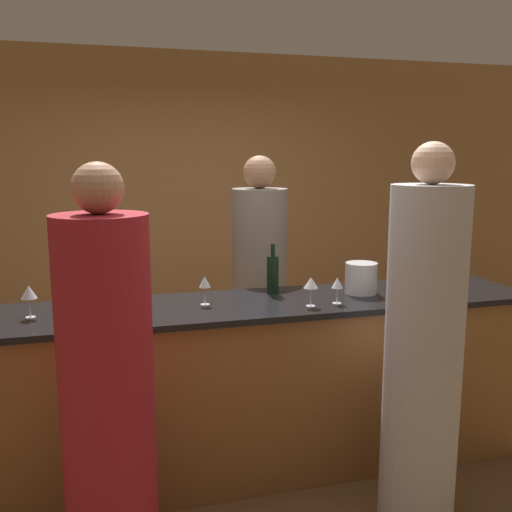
% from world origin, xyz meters
% --- Properties ---
extents(ground_plane, '(14.00, 14.00, 0.00)m').
position_xyz_m(ground_plane, '(0.00, 0.00, 0.00)').
color(ground_plane, brown).
extents(back_wall, '(8.00, 0.06, 2.80)m').
position_xyz_m(back_wall, '(0.00, 2.26, 1.40)').
color(back_wall, '#A37547').
rests_on(back_wall, ground_plane).
extents(bar_counter, '(3.56, 0.67, 1.03)m').
position_xyz_m(bar_counter, '(0.00, 0.00, 0.52)').
color(bar_counter, brown).
rests_on(bar_counter, ground_plane).
extents(bartender, '(0.39, 0.39, 1.86)m').
position_xyz_m(bartender, '(0.35, 0.77, 0.86)').
color(bartender, gray).
rests_on(bartender, ground_plane).
extents(guest_0, '(0.38, 0.38, 1.93)m').
position_xyz_m(guest_0, '(0.76, -0.72, 0.89)').
color(guest_0, '#B2B2B7').
rests_on(guest_0, ground_plane).
extents(guest_1, '(0.40, 0.40, 1.84)m').
position_xyz_m(guest_1, '(-0.74, -0.70, 0.84)').
color(guest_1, maroon).
rests_on(guest_1, ground_plane).
extents(wine_bottle_0, '(0.07, 0.07, 0.30)m').
position_xyz_m(wine_bottle_0, '(0.27, 0.19, 1.15)').
color(wine_bottle_0, black).
rests_on(wine_bottle_0, bar_counter).
extents(ice_bucket, '(0.19, 0.19, 0.19)m').
position_xyz_m(ice_bucket, '(0.79, 0.03, 1.13)').
color(ice_bucket, silver).
rests_on(ice_bucket, bar_counter).
extents(wine_glass_0, '(0.08, 0.08, 0.17)m').
position_xyz_m(wine_glass_0, '(0.38, -0.18, 1.16)').
color(wine_glass_0, silver).
rests_on(wine_glass_0, bar_counter).
extents(wine_glass_1, '(0.08, 0.08, 0.15)m').
position_xyz_m(wine_glass_1, '(-0.90, -0.02, 1.15)').
color(wine_glass_1, silver).
rests_on(wine_glass_1, bar_counter).
extents(wine_glass_2, '(0.07, 0.07, 0.15)m').
position_xyz_m(wine_glass_2, '(0.54, -0.16, 1.15)').
color(wine_glass_2, silver).
rests_on(wine_glass_2, bar_counter).
extents(wine_glass_3, '(0.08, 0.08, 0.17)m').
position_xyz_m(wine_glass_3, '(-1.10, -0.01, 1.16)').
color(wine_glass_3, silver).
rests_on(wine_glass_3, bar_counter).
extents(wine_glass_4, '(0.06, 0.06, 0.17)m').
position_xyz_m(wine_glass_4, '(-0.18, 0.01, 1.16)').
color(wine_glass_4, silver).
rests_on(wine_glass_4, bar_counter).
extents(wine_glass_5, '(0.08, 0.08, 0.18)m').
position_xyz_m(wine_glass_5, '(1.25, -0.28, 1.17)').
color(wine_glass_5, silver).
rests_on(wine_glass_5, bar_counter).
extents(wine_glass_6, '(0.07, 0.07, 0.16)m').
position_xyz_m(wine_glass_6, '(1.05, -0.25, 1.16)').
color(wine_glass_6, silver).
rests_on(wine_glass_6, bar_counter).
extents(wine_glass_7, '(0.07, 0.07, 0.14)m').
position_xyz_m(wine_glass_7, '(1.29, -0.16, 1.14)').
color(wine_glass_7, silver).
rests_on(wine_glass_7, bar_counter).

